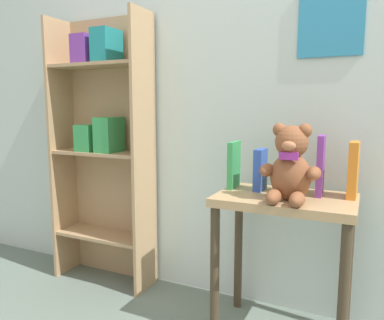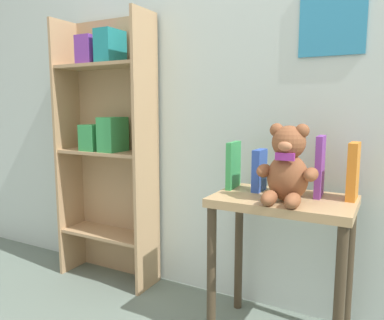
{
  "view_description": "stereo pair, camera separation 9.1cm",
  "coord_description": "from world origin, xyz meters",
  "px_view_note": "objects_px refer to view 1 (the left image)",
  "views": [
    {
      "loc": [
        0.42,
        -0.4,
        1.01
      ],
      "look_at": [
        -0.35,
        1.22,
        0.76
      ],
      "focal_mm": 35.0,
      "sensor_mm": 36.0,
      "label": 1
    },
    {
      "loc": [
        0.5,
        -0.36,
        1.01
      ],
      "look_at": [
        -0.35,
        1.22,
        0.76
      ],
      "focal_mm": 35.0,
      "sensor_mm": 36.0,
      "label": 2
    }
  ],
  "objects_px": {
    "teddy_bear": "(290,166)",
    "book_standing_purple": "(321,166)",
    "book_standing_orange": "(353,170)",
    "book_standing_yellow": "(290,168)",
    "display_table": "(284,224)",
    "bookshelf_side": "(105,138)",
    "book_standing_blue": "(260,170)",
    "book_standing_green": "(234,165)"
  },
  "relations": [
    {
      "from": "book_standing_blue",
      "to": "teddy_bear",
      "type": "bearing_deg",
      "value": -39.94
    },
    {
      "from": "display_table",
      "to": "book_standing_purple",
      "type": "xyz_separation_m",
      "value": [
        0.13,
        0.08,
        0.25
      ]
    },
    {
      "from": "book_standing_purple",
      "to": "book_standing_yellow",
      "type": "bearing_deg",
      "value": 178.06
    },
    {
      "from": "display_table",
      "to": "teddy_bear",
      "type": "distance_m",
      "value": 0.28
    },
    {
      "from": "book_standing_orange",
      "to": "book_standing_purple",
      "type": "bearing_deg",
      "value": -172.96
    },
    {
      "from": "teddy_bear",
      "to": "book_standing_green",
      "type": "bearing_deg",
      "value": 152.61
    },
    {
      "from": "display_table",
      "to": "book_standing_blue",
      "type": "bearing_deg",
      "value": 153.84
    },
    {
      "from": "book_standing_green",
      "to": "bookshelf_side",
      "type": "bearing_deg",
      "value": 171.58
    },
    {
      "from": "book_standing_green",
      "to": "teddy_bear",
      "type": "bearing_deg",
      "value": -30.22
    },
    {
      "from": "book_standing_purple",
      "to": "bookshelf_side",
      "type": "bearing_deg",
      "value": 174.38
    },
    {
      "from": "display_table",
      "to": "book_standing_orange",
      "type": "height_order",
      "value": "book_standing_orange"
    },
    {
      "from": "bookshelf_side",
      "to": "display_table",
      "type": "height_order",
      "value": "bookshelf_side"
    },
    {
      "from": "teddy_bear",
      "to": "book_standing_purple",
      "type": "relative_size",
      "value": 1.21
    },
    {
      "from": "bookshelf_side",
      "to": "teddy_bear",
      "type": "distance_m",
      "value": 1.12
    },
    {
      "from": "teddy_bear",
      "to": "book_standing_orange",
      "type": "xyz_separation_m",
      "value": [
        0.23,
        0.17,
        -0.02
      ]
    },
    {
      "from": "bookshelf_side",
      "to": "display_table",
      "type": "bearing_deg",
      "value": -8.03
    },
    {
      "from": "bookshelf_side",
      "to": "book_standing_purple",
      "type": "xyz_separation_m",
      "value": [
        1.19,
        -0.07,
        -0.07
      ]
    },
    {
      "from": "book_standing_blue",
      "to": "display_table",
      "type": "bearing_deg",
      "value": -24.58
    },
    {
      "from": "book_standing_purple",
      "to": "book_standing_green",
      "type": "bearing_deg",
      "value": 178.72
    },
    {
      "from": "book_standing_green",
      "to": "book_standing_blue",
      "type": "height_order",
      "value": "book_standing_green"
    },
    {
      "from": "teddy_bear",
      "to": "book_standing_green",
      "type": "height_order",
      "value": "teddy_bear"
    },
    {
      "from": "display_table",
      "to": "book_standing_yellow",
      "type": "bearing_deg",
      "value": 90.0
    },
    {
      "from": "book_standing_yellow",
      "to": "book_standing_orange",
      "type": "bearing_deg",
      "value": 2.63
    },
    {
      "from": "book_standing_yellow",
      "to": "display_table",
      "type": "bearing_deg",
      "value": -90.08
    },
    {
      "from": "book_standing_green",
      "to": "book_standing_yellow",
      "type": "xyz_separation_m",
      "value": [
        0.26,
        0.01,
        0.0
      ]
    },
    {
      "from": "bookshelf_side",
      "to": "teddy_bear",
      "type": "xyz_separation_m",
      "value": [
        1.09,
        -0.23,
        -0.06
      ]
    },
    {
      "from": "bookshelf_side",
      "to": "book_standing_blue",
      "type": "xyz_separation_m",
      "value": [
        0.94,
        -0.09,
        -0.1
      ]
    },
    {
      "from": "bookshelf_side",
      "to": "book_standing_orange",
      "type": "xyz_separation_m",
      "value": [
        1.32,
        -0.06,
        -0.08
      ]
    },
    {
      "from": "book_standing_yellow",
      "to": "book_standing_purple",
      "type": "xyz_separation_m",
      "value": [
        0.13,
        0.0,
        0.02
      ]
    },
    {
      "from": "book_standing_green",
      "to": "display_table",
      "type": "bearing_deg",
      "value": -18.35
    },
    {
      "from": "book_standing_green",
      "to": "book_standing_blue",
      "type": "relative_size",
      "value": 1.15
    },
    {
      "from": "bookshelf_side",
      "to": "book_standing_yellow",
      "type": "bearing_deg",
      "value": -3.97
    },
    {
      "from": "teddy_bear",
      "to": "book_standing_orange",
      "type": "distance_m",
      "value": 0.28
    },
    {
      "from": "book_standing_green",
      "to": "book_standing_blue",
      "type": "distance_m",
      "value": 0.13
    },
    {
      "from": "book_standing_orange",
      "to": "book_standing_green",
      "type": "bearing_deg",
      "value": -176.29
    },
    {
      "from": "bookshelf_side",
      "to": "book_standing_blue",
      "type": "bearing_deg",
      "value": -5.32
    },
    {
      "from": "book_standing_green",
      "to": "book_standing_purple",
      "type": "bearing_deg",
      "value": -2.02
    },
    {
      "from": "book_standing_yellow",
      "to": "book_standing_purple",
      "type": "distance_m",
      "value": 0.13
    },
    {
      "from": "teddy_bear",
      "to": "book_standing_yellow",
      "type": "height_order",
      "value": "teddy_bear"
    },
    {
      "from": "teddy_bear",
      "to": "book_standing_yellow",
      "type": "distance_m",
      "value": 0.16
    },
    {
      "from": "teddy_bear",
      "to": "book_standing_blue",
      "type": "relative_size",
      "value": 1.66
    },
    {
      "from": "book_standing_green",
      "to": "book_standing_orange",
      "type": "bearing_deg",
      "value": -0.91
    }
  ]
}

